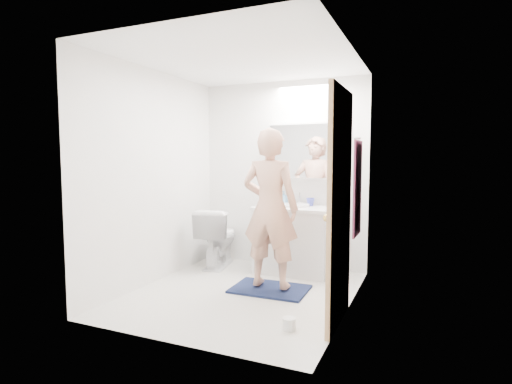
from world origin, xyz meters
The scene contains 23 objects.
floor centered at (0.00, 0.00, 0.00)m, with size 2.50×2.50×0.00m, color silver.
ceiling centered at (0.00, 0.00, 2.40)m, with size 2.50×2.50×0.00m, color white.
wall_back centered at (0.00, 1.25, 1.20)m, with size 2.50×2.50×0.00m, color white.
wall_front centered at (0.00, -1.25, 1.20)m, with size 2.50×2.50×0.00m, color white.
wall_left centered at (-1.10, 0.00, 1.20)m, with size 2.50×2.50×0.00m, color white.
wall_right centered at (1.10, 0.00, 1.20)m, with size 2.50×2.50×0.00m, color white.
vanity_cabinet centered at (0.25, 0.96, 0.39)m, with size 0.90×0.55×0.78m, color silver.
countertop centered at (0.25, 0.96, 0.80)m, with size 0.95×0.58×0.04m, color white.
sink_basin centered at (0.25, 0.99, 0.84)m, with size 0.36×0.36×0.03m, color white.
faucet centered at (0.25, 1.19, 0.90)m, with size 0.02×0.02×0.16m, color silver.
medicine_cabinet centered at (0.30, 1.18, 1.50)m, with size 0.88×0.14×0.70m, color white.
mirror_panel centered at (0.30, 1.10, 1.50)m, with size 0.84×0.01×0.66m, color silver.
toilet centered at (-0.76, 0.85, 0.38)m, with size 0.43×0.75×0.77m, color white.
bath_rug centered at (0.23, 0.21, 0.01)m, with size 0.80×0.55×0.02m, color #131A3C.
person centered at (0.23, 0.21, 0.89)m, with size 0.61×0.40×1.68m, color tan.
door centered at (1.08, -0.35, 1.00)m, with size 0.04×0.80×2.00m, color tan.
door_knob centered at (1.04, -0.65, 0.95)m, with size 0.06×0.06×0.06m, color gold.
towel centered at (1.08, 0.55, 1.10)m, with size 0.02×0.42×1.00m, color #101D33.
towel_hook centered at (1.07, 0.55, 1.62)m, with size 0.02×0.02×0.07m, color silver.
soap_bottle_a centered at (0.00, 1.11, 0.95)m, with size 0.10×0.10×0.25m, color #CFC086.
soap_bottle_b centered at (0.06, 1.15, 0.91)m, with size 0.08×0.08×0.17m, color #62A3D2.
toothbrush_cup centered at (0.41, 1.12, 0.87)m, with size 0.10×0.10×0.10m, color #3942AB.
toilet_paper_roll centered at (0.74, -0.66, 0.05)m, with size 0.11×0.11×0.10m, color white.
Camera 1 is at (1.77, -3.73, 1.42)m, focal length 28.30 mm.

